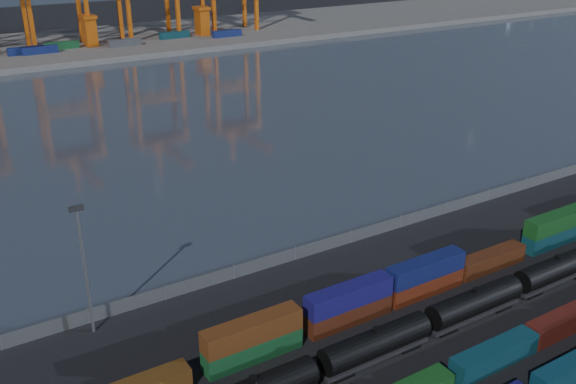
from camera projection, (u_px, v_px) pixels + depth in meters
ground at (430, 365)px, 71.32m from camera, size 700.00×700.00×0.00m
harbor_water at (123, 125)px, 153.27m from camera, size 700.00×700.00×0.00m
far_quay at (29, 50)px, 234.83m from camera, size 700.00×70.00×2.00m
container_row_mid at (476, 362)px, 69.42m from camera, size 140.74×2.39×5.10m
container_row_north at (438, 275)px, 85.23m from camera, size 141.72×2.40×5.12m
tanker_string at (556, 270)px, 86.17m from camera, size 138.34×3.08×4.41m
waterfront_fence at (295, 254)px, 92.78m from camera, size 160.12×0.12×2.20m
yard_light_mast at (84, 264)px, 73.41m from camera, size 1.60×0.40×16.60m
quay_containers at (4, 53)px, 217.25m from camera, size 172.58×10.99×2.60m
straddle_carriers at (25, 35)px, 223.12m from camera, size 140.00×7.00×11.10m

